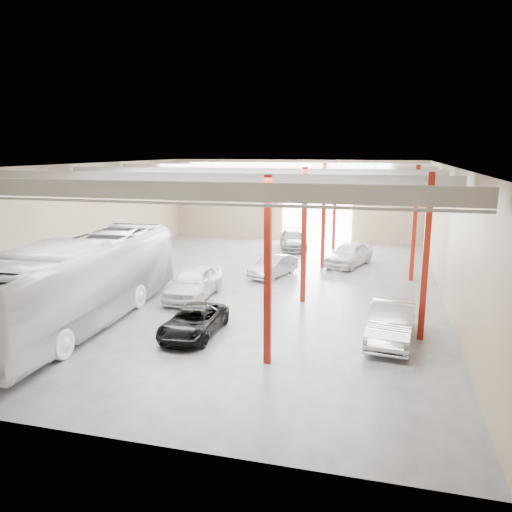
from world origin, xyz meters
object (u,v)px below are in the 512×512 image
at_px(car_row_b, 273,266).
at_px(car_right_near, 392,322).
at_px(car_row_a, 194,282).
at_px(car_row_c, 293,240).
at_px(car_right_far, 349,254).
at_px(black_sedan, 194,321).
at_px(coach_bus, 80,282).

xyz_separation_m(car_row_b, car_right_near, (7.20, -9.32, 0.15)).
bearing_deg(car_row_b, car_row_a, -100.30).
bearing_deg(car_row_c, car_right_near, -81.75).
bearing_deg(car_row_a, car_row_c, 78.68).
xyz_separation_m(car_row_a, car_row_c, (2.65, 14.81, -0.13)).
bearing_deg(car_right_far, car_row_c, 153.60).
distance_m(black_sedan, car_row_a, 5.60).
height_order(black_sedan, car_right_near, car_right_near).
xyz_separation_m(black_sedan, car_row_a, (-2.06, 5.20, 0.25)).
xyz_separation_m(black_sedan, car_right_near, (8.24, 1.51, 0.20)).
xyz_separation_m(black_sedan, car_row_c, (0.59, 20.01, 0.12)).
distance_m(black_sedan, car_row_b, 10.88).
distance_m(car_row_a, car_row_b, 6.43).
bearing_deg(car_row_c, car_row_a, -114.35).
relative_size(car_right_near, car_right_far, 1.02).
bearing_deg(car_row_b, car_right_near, -33.78).
bearing_deg(black_sedan, car_right_far, 69.97).
bearing_deg(car_row_b, car_right_far, 62.52).
distance_m(black_sedan, car_row_c, 20.02).
relative_size(black_sedan, car_right_near, 0.89).
xyz_separation_m(coach_bus, car_row_c, (6.07, 20.00, -1.24)).
bearing_deg(car_right_far, car_row_a, -108.13).
bearing_deg(car_row_c, coach_bus, -121.11).
bearing_deg(car_right_far, coach_bus, -106.87).
bearing_deg(car_right_far, car_right_near, -59.25).
relative_size(black_sedan, car_row_b, 1.09).
height_order(coach_bus, car_right_far, coach_bus).
bearing_deg(car_row_c, black_sedan, -105.90).
xyz_separation_m(car_row_a, car_right_near, (10.30, -3.69, -0.05)).
height_order(coach_bus, car_row_a, coach_bus).
relative_size(coach_bus, black_sedan, 3.21).
relative_size(car_row_c, car_right_near, 1.02).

